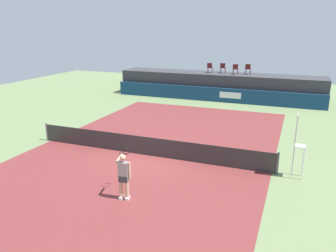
# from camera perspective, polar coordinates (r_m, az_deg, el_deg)

# --- Properties ---
(ground_plane) EXTENTS (48.00, 48.00, 0.00)m
(ground_plane) POSITION_cam_1_polar(r_m,az_deg,el_deg) (19.48, 0.19, -1.94)
(ground_plane) COLOR #6B7F51
(court_inner) EXTENTS (12.00, 22.00, 0.00)m
(court_inner) POSITION_cam_1_polar(r_m,az_deg,el_deg) (16.88, -3.52, -4.94)
(court_inner) COLOR maroon
(court_inner) RESTS_ON ground
(sponsor_wall) EXTENTS (18.00, 0.22, 1.20)m
(sponsor_wall) POSITION_cam_1_polar(r_m,az_deg,el_deg) (29.05, 7.76, 5.32)
(sponsor_wall) COLOR navy
(sponsor_wall) RESTS_ON ground
(spectator_platform) EXTENTS (18.00, 2.80, 2.20)m
(spectator_platform) POSITION_cam_1_polar(r_m,az_deg,el_deg) (30.69, 8.61, 6.83)
(spectator_platform) COLOR #38383D
(spectator_platform) RESTS_ON ground
(spectator_chair_far_left) EXTENTS (0.44, 0.44, 0.89)m
(spectator_chair_far_left) POSITION_cam_1_polar(r_m,az_deg,el_deg) (30.53, 7.14, 9.86)
(spectator_chair_far_left) COLOR #561919
(spectator_chair_far_left) RESTS_ON spectator_platform
(spectator_chair_left) EXTENTS (0.46, 0.46, 0.89)m
(spectator_chair_left) POSITION_cam_1_polar(r_m,az_deg,el_deg) (30.59, 9.30, 9.79)
(spectator_chair_left) COLOR #561919
(spectator_chair_left) RESTS_ON spectator_platform
(spectator_chair_center) EXTENTS (0.47, 0.47, 0.89)m
(spectator_chair_center) POSITION_cam_1_polar(r_m,az_deg,el_deg) (29.91, 11.40, 9.53)
(spectator_chair_center) COLOR #561919
(spectator_chair_center) RESTS_ON spectator_platform
(spectator_chair_right) EXTENTS (0.44, 0.44, 0.89)m
(spectator_chair_right) POSITION_cam_1_polar(r_m,az_deg,el_deg) (30.19, 13.45, 9.47)
(spectator_chair_right) COLOR #561919
(spectator_chair_right) RESTS_ON spectator_platform
(umpire_chair) EXTENTS (0.46, 0.46, 2.76)m
(umpire_chair) POSITION_cam_1_polar(r_m,az_deg,el_deg) (14.94, 21.14, -2.50)
(umpire_chair) COLOR white
(umpire_chair) RESTS_ON ground
(tennis_net) EXTENTS (12.40, 0.02, 0.95)m
(tennis_net) POSITION_cam_1_polar(r_m,az_deg,el_deg) (16.72, -3.55, -3.43)
(tennis_net) COLOR #2D2D2D
(tennis_net) RESTS_ON ground
(net_post_near) EXTENTS (0.10, 0.10, 1.00)m
(net_post_near) POSITION_cam_1_polar(r_m,az_deg,el_deg) (20.02, -19.87, -0.95)
(net_post_near) COLOR #4C4C51
(net_post_near) RESTS_ON ground
(net_post_far) EXTENTS (0.10, 0.10, 1.00)m
(net_post_far) POSITION_cam_1_polar(r_m,az_deg,el_deg) (15.32, 18.12, -6.07)
(net_post_far) COLOR #4C4C51
(net_post_far) RESTS_ON ground
(tennis_player) EXTENTS (0.83, 1.12, 1.77)m
(tennis_player) POSITION_cam_1_polar(r_m,az_deg,el_deg) (12.50, -7.55, -8.26)
(tennis_player) COLOR white
(tennis_player) RESTS_ON court_inner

